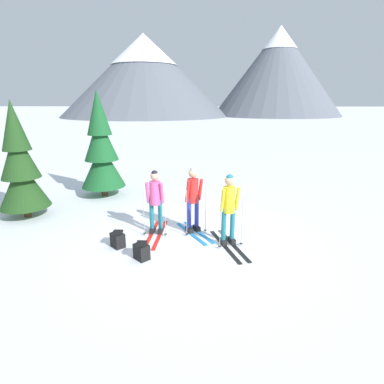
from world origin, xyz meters
name	(u,v)px	position (x,y,z in m)	size (l,w,h in m)	color
ground_plane	(190,237)	(0.00, 0.00, 0.00)	(400.00, 400.00, 0.00)	white
skier_in_pink	(156,199)	(-0.88, 0.21, 0.93)	(0.61, 1.80, 1.67)	red
skier_in_red	(193,197)	(0.06, 0.31, 0.95)	(1.05, 1.50, 1.72)	#1E84D1
skier_in_yellow	(229,207)	(0.92, -0.38, 0.94)	(0.86, 1.77, 1.72)	black
pine_tree_near	(20,166)	(-4.88, 1.22, 1.53)	(1.39, 1.39, 3.35)	#51381E
pine_tree_mid	(101,149)	(-3.27, 3.42, 1.69)	(1.53, 1.53, 3.69)	#51381E
backpack_on_snow_front	(118,239)	(-1.67, -0.62, 0.19)	(0.39, 0.40, 0.38)	black
backpack_on_snow_beside	(142,251)	(-1.00, -1.18, 0.19)	(0.40, 0.40, 0.38)	black
mountain_ridge_distant	(200,73)	(-0.84, 65.71, 9.22)	(62.64, 37.18, 19.27)	slate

